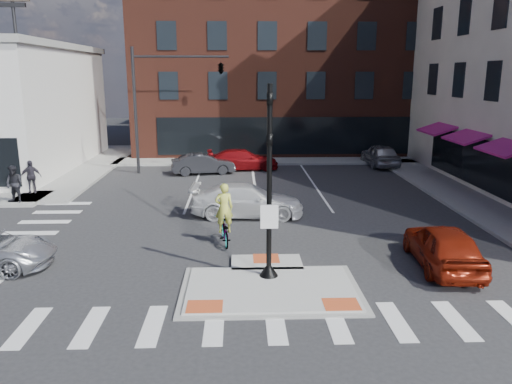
{
  "coord_description": "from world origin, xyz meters",
  "views": [
    {
      "loc": [
        -0.92,
        -14.39,
        6.39
      ],
      "look_at": [
        -0.28,
        3.99,
        2.0
      ],
      "focal_mm": 35.0,
      "sensor_mm": 36.0,
      "label": 1
    }
  ],
  "objects_px": {
    "pedestrian_b": "(31,177)",
    "cyclist": "(224,223)",
    "bg_car_silver": "(380,155)",
    "pedestrian_a": "(14,184)",
    "bg_car_dark": "(203,164)",
    "bg_car_red": "(243,160)",
    "red_sedan": "(443,246)",
    "white_pickup": "(247,200)"
  },
  "relations": [
    {
      "from": "bg_car_dark",
      "to": "pedestrian_a",
      "type": "xyz_separation_m",
      "value": [
        -8.77,
        -7.57,
        0.4
      ]
    },
    {
      "from": "white_pickup",
      "to": "pedestrian_b",
      "type": "height_order",
      "value": "pedestrian_b"
    },
    {
      "from": "white_pickup",
      "to": "pedestrian_a",
      "type": "height_order",
      "value": "pedestrian_a"
    },
    {
      "from": "bg_car_dark",
      "to": "bg_car_red",
      "type": "relative_size",
      "value": 0.86
    },
    {
      "from": "white_pickup",
      "to": "red_sedan",
      "type": "bearing_deg",
      "value": -131.3
    },
    {
      "from": "bg_car_red",
      "to": "pedestrian_b",
      "type": "bearing_deg",
      "value": 115.22
    },
    {
      "from": "pedestrian_a",
      "to": "pedestrian_b",
      "type": "bearing_deg",
      "value": 107.2
    },
    {
      "from": "bg_car_red",
      "to": "red_sedan",
      "type": "bearing_deg",
      "value": -165.83
    },
    {
      "from": "bg_car_dark",
      "to": "bg_car_silver",
      "type": "distance_m",
      "value": 12.5
    },
    {
      "from": "pedestrian_a",
      "to": "bg_car_silver",
      "type": "bearing_deg",
      "value": 42.64
    },
    {
      "from": "white_pickup",
      "to": "bg_car_red",
      "type": "height_order",
      "value": "white_pickup"
    },
    {
      "from": "bg_car_silver",
      "to": "pedestrian_a",
      "type": "bearing_deg",
      "value": 24.41
    },
    {
      "from": "bg_car_dark",
      "to": "pedestrian_b",
      "type": "xyz_separation_m",
      "value": [
        -8.77,
        -5.57,
        0.36
      ]
    },
    {
      "from": "pedestrian_b",
      "to": "cyclist",
      "type": "bearing_deg",
      "value": -56.09
    },
    {
      "from": "bg_car_silver",
      "to": "bg_car_red",
      "type": "xyz_separation_m",
      "value": [
        -9.67,
        -1.08,
        -0.09
      ]
    },
    {
      "from": "bg_car_red",
      "to": "pedestrian_b",
      "type": "relative_size",
      "value": 2.71
    },
    {
      "from": "cyclist",
      "to": "red_sedan",
      "type": "bearing_deg",
      "value": 152.32
    },
    {
      "from": "bg_car_dark",
      "to": "cyclist",
      "type": "bearing_deg",
      "value": 176.52
    },
    {
      "from": "red_sedan",
      "to": "white_pickup",
      "type": "bearing_deg",
      "value": -40.85
    },
    {
      "from": "bg_car_dark",
      "to": "bg_car_red",
      "type": "bearing_deg",
      "value": -73.13
    },
    {
      "from": "cyclist",
      "to": "white_pickup",
      "type": "bearing_deg",
      "value": -111.96
    },
    {
      "from": "white_pickup",
      "to": "bg_car_dark",
      "type": "xyz_separation_m",
      "value": [
        -2.67,
        9.95,
        -0.07
      ]
    },
    {
      "from": "red_sedan",
      "to": "pedestrian_a",
      "type": "distance_m",
      "value": 19.95
    },
    {
      "from": "bg_car_silver",
      "to": "pedestrian_a",
      "type": "relative_size",
      "value": 2.5
    },
    {
      "from": "bg_car_red",
      "to": "pedestrian_a",
      "type": "distance_m",
      "value": 14.45
    },
    {
      "from": "pedestrian_b",
      "to": "bg_car_dark",
      "type": "bearing_deg",
      "value": 13.96
    },
    {
      "from": "bg_car_silver",
      "to": "pedestrian_b",
      "type": "bearing_deg",
      "value": 19.81
    },
    {
      "from": "white_pickup",
      "to": "cyclist",
      "type": "height_order",
      "value": "cyclist"
    },
    {
      "from": "bg_car_dark",
      "to": "pedestrian_b",
      "type": "relative_size",
      "value": 2.32
    },
    {
      "from": "cyclist",
      "to": "pedestrian_b",
      "type": "xyz_separation_m",
      "value": [
        -10.5,
        8.1,
        0.23
      ]
    },
    {
      "from": "bg_car_red",
      "to": "bg_car_dark",
      "type": "bearing_deg",
      "value": 111.46
    },
    {
      "from": "red_sedan",
      "to": "pedestrian_b",
      "type": "bearing_deg",
      "value": -27.19
    },
    {
      "from": "bg_car_red",
      "to": "cyclist",
      "type": "xyz_separation_m",
      "value": [
        -0.86,
        -15.02,
        0.11
      ]
    },
    {
      "from": "pedestrian_a",
      "to": "pedestrian_b",
      "type": "height_order",
      "value": "pedestrian_a"
    },
    {
      "from": "white_pickup",
      "to": "bg_car_red",
      "type": "relative_size",
      "value": 1.07
    },
    {
      "from": "red_sedan",
      "to": "bg_car_dark",
      "type": "distance_m",
      "value": 18.73
    },
    {
      "from": "bg_car_dark",
      "to": "pedestrian_a",
      "type": "bearing_deg",
      "value": 120.09
    },
    {
      "from": "red_sedan",
      "to": "cyclist",
      "type": "relative_size",
      "value": 1.86
    },
    {
      "from": "bg_car_silver",
      "to": "pedestrian_a",
      "type": "height_order",
      "value": "pedestrian_a"
    },
    {
      "from": "pedestrian_b",
      "to": "bg_car_silver",
      "type": "bearing_deg",
      "value": 2.38
    },
    {
      "from": "bg_car_dark",
      "to": "cyclist",
      "type": "height_order",
      "value": "cyclist"
    },
    {
      "from": "pedestrian_a",
      "to": "cyclist",
      "type": "bearing_deg",
      "value": -12.95
    }
  ]
}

